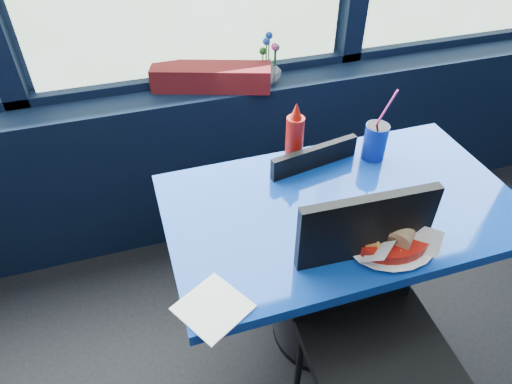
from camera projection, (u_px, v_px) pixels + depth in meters
name	position (u px, v px, depth m)	size (l,w,h in m)	color
window_sill	(207.00, 158.00, 2.34)	(5.00, 0.26, 0.80)	black
near_table	(337.00, 240.00, 1.67)	(1.20, 0.70, 0.75)	black
chair_near_front	(372.00, 323.00, 1.41)	(0.46, 0.46, 0.98)	black
chair_near_back	(303.00, 201.00, 1.97)	(0.44, 0.44, 0.84)	black
planter_box	(211.00, 77.00, 2.05)	(0.53, 0.13, 0.11)	maroon
flower_vase	(270.00, 67.00, 2.09)	(0.12, 0.13, 0.23)	silver
food_basket	(394.00, 237.00, 1.38)	(0.30, 0.30, 0.09)	#AB130B
ketchup_bottle	(295.00, 137.00, 1.67)	(0.07, 0.07, 0.25)	#AB130B
soda_cup	(375.00, 141.00, 1.71)	(0.09, 0.09, 0.30)	navy
napkin	(213.00, 308.00, 1.23)	(0.17, 0.17, 0.00)	white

